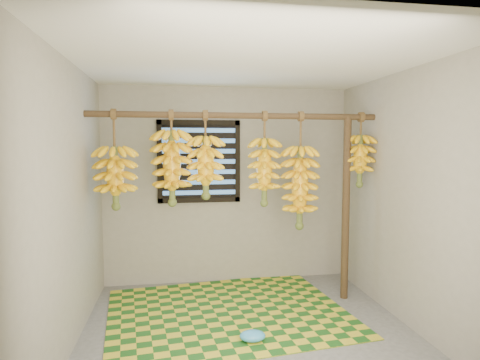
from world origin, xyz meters
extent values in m
cube|color=#545454|center=(0.00, 0.00, -0.01)|extent=(3.00, 3.00, 0.01)
cube|color=silver|center=(0.00, 0.00, 2.40)|extent=(3.00, 3.00, 0.01)
cube|color=gray|center=(0.00, 1.50, 1.20)|extent=(3.00, 0.01, 2.40)
cube|color=gray|center=(-1.50, 0.00, 1.20)|extent=(0.01, 3.00, 2.40)
cube|color=gray|center=(1.50, 0.00, 1.20)|extent=(0.01, 3.00, 2.40)
cube|color=black|center=(-0.35, 1.48, 1.50)|extent=(1.00, 0.04, 1.00)
cylinder|color=#49331E|center=(0.00, 0.70, 2.00)|extent=(3.00, 0.06, 0.06)
cylinder|color=#49331E|center=(1.20, 0.70, 1.00)|extent=(0.08, 0.08, 2.00)
cube|color=#1A4E17|center=(-0.13, 0.52, 0.01)|extent=(2.54, 2.13, 0.01)
ellipsoid|color=#3893D2|center=(0.00, -0.13, 0.06)|extent=(0.24, 0.18, 0.09)
cylinder|color=brown|center=(-1.23, 0.70, 1.84)|extent=(0.02, 0.02, 0.37)
cylinder|color=#4C5923|center=(-1.23, 0.70, 1.40)|extent=(0.06, 0.06, 0.57)
cylinder|color=brown|center=(-0.67, 0.70, 1.92)|extent=(0.02, 0.02, 0.21)
cylinder|color=#4C5923|center=(-0.67, 0.70, 1.49)|extent=(0.06, 0.06, 0.71)
cylinder|color=brown|center=(-0.33, 0.70, 1.89)|extent=(0.02, 0.02, 0.27)
cylinder|color=#4C5923|center=(-0.33, 0.70, 1.49)|extent=(0.07, 0.07, 0.59)
cylinder|color=brown|center=(0.28, 0.70, 1.89)|extent=(0.02, 0.02, 0.29)
cylinder|color=#4C5923|center=(0.28, 0.70, 1.44)|extent=(0.06, 0.06, 0.66)
cylinder|color=brown|center=(0.67, 0.70, 1.84)|extent=(0.02, 0.02, 0.38)
cylinder|color=#4C5923|center=(0.67, 0.70, 1.27)|extent=(0.07, 0.07, 0.83)
cylinder|color=brown|center=(1.35, 0.70, 1.90)|extent=(0.02, 0.02, 0.25)
cylinder|color=#4C5923|center=(1.35, 0.70, 1.55)|extent=(0.06, 0.06, 0.52)
camera|label=1|loc=(-0.65, -3.39, 1.70)|focal=30.00mm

